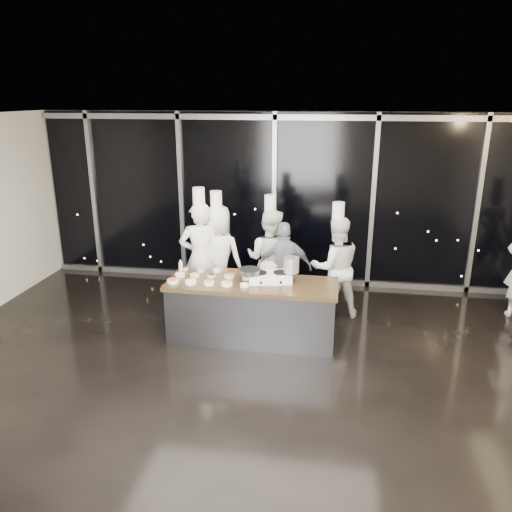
{
  "coord_description": "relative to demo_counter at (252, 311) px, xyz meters",
  "views": [
    {
      "loc": [
        1.13,
        -5.72,
        3.47
      ],
      "look_at": [
        0.01,
        1.2,
        1.2
      ],
      "focal_mm": 35.0,
      "sensor_mm": 36.0,
      "label": 1
    }
  ],
  "objects": [
    {
      "name": "ground",
      "position": [
        0.0,
        -0.9,
        -0.45
      ],
      "size": [
        9.0,
        9.0,
        0.0
      ],
      "primitive_type": "plane",
      "color": "black",
      "rests_on": "ground"
    },
    {
      "name": "chef_far_left",
      "position": [
        -0.99,
        0.85,
        0.5
      ],
      "size": [
        0.78,
        0.62,
        2.1
      ],
      "rotation": [
        0.0,
        0.0,
        3.43
      ],
      "color": "white",
      "rests_on": "ground"
    },
    {
      "name": "guest",
      "position": [
        0.35,
        1.08,
        0.32
      ],
      "size": [
        0.94,
        0.48,
        1.54
      ],
      "rotation": [
        0.0,
        0.0,
        3.26
      ],
      "color": "#121A32",
      "rests_on": "ground"
    },
    {
      "name": "chef_left",
      "position": [
        -0.76,
        1.06,
        0.45
      ],
      "size": [
        0.96,
        0.72,
        2.01
      ],
      "rotation": [
        0.0,
        0.0,
        2.95
      ],
      "color": "white",
      "rests_on": "ground"
    },
    {
      "name": "chef_right",
      "position": [
        1.18,
        1.06,
        0.39
      ],
      "size": [
        0.95,
        0.82,
        1.89
      ],
      "rotation": [
        0.0,
        0.0,
        3.41
      ],
      "color": "white",
      "rests_on": "ground"
    },
    {
      "name": "prep_bowls",
      "position": [
        -0.68,
        0.01,
        0.47
      ],
      "size": [
        1.19,
        0.69,
        0.05
      ],
      "color": "white",
      "rests_on": "demo_counter"
    },
    {
      "name": "room_shell",
      "position": [
        0.18,
        -0.9,
        1.79
      ],
      "size": [
        9.02,
        7.02,
        3.21
      ],
      "color": "beige",
      "rests_on": "ground"
    },
    {
      "name": "squeeze_bottle",
      "position": [
        -1.14,
        0.25,
        0.55
      ],
      "size": [
        0.06,
        0.06,
        0.21
      ],
      "color": "silver",
      "rests_on": "demo_counter"
    },
    {
      "name": "stock_pot",
      "position": [
        0.55,
        0.14,
        0.7
      ],
      "size": [
        0.26,
        0.26,
        0.22
      ],
      "primitive_type": "cylinder",
      "rotation": [
        0.0,
        0.0,
        0.19
      ],
      "color": "#B9BABC",
      "rests_on": "stove"
    },
    {
      "name": "frying_pan",
      "position": [
        -0.04,
        0.02,
        0.61
      ],
      "size": [
        0.57,
        0.37,
        0.05
      ],
      "rotation": [
        0.0,
        0.0,
        0.19
      ],
      "color": "slate",
      "rests_on": "stove"
    },
    {
      "name": "stove",
      "position": [
        0.25,
        0.1,
        0.51
      ],
      "size": [
        0.67,
        0.49,
        0.14
      ],
      "rotation": [
        0.0,
        0.0,
        0.19
      ],
      "color": "white",
      "rests_on": "demo_counter"
    },
    {
      "name": "chef_center",
      "position": [
        0.09,
        1.25,
        0.41
      ],
      "size": [
        0.95,
        0.81,
        1.94
      ],
      "rotation": [
        0.0,
        0.0,
        2.93
      ],
      "color": "white",
      "rests_on": "ground"
    },
    {
      "name": "window_wall",
      "position": [
        0.0,
        2.53,
        1.14
      ],
      "size": [
        8.9,
        0.11,
        3.2
      ],
      "color": "black",
      "rests_on": "ground"
    },
    {
      "name": "demo_counter",
      "position": [
        0.0,
        0.0,
        0.0
      ],
      "size": [
        2.46,
        0.86,
        0.9
      ],
      "color": "#3D3D42",
      "rests_on": "ground"
    }
  ]
}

